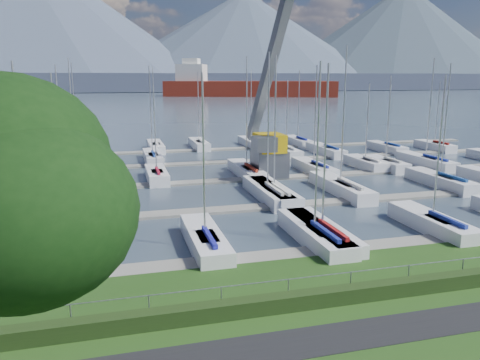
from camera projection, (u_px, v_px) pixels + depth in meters
name	position (u px, v px, depth m)	size (l,w,h in m)	color
path	(340.00, 337.00, 17.99)	(160.00, 2.00, 0.04)	black
water	(129.00, 95.00, 266.25)	(800.00, 540.00, 0.20)	#3F4D5D
hedge	(313.00, 299.00, 20.37)	(80.00, 0.70, 0.70)	#213513
fence	(310.00, 277.00, 20.57)	(0.04, 0.04, 80.00)	gray
foothill	(125.00, 82.00, 330.92)	(900.00, 80.00, 12.00)	#3E455A
mountains	(129.00, 32.00, 394.37)	(1190.00, 360.00, 115.00)	#455565
docks	(203.00, 182.00, 45.41)	(90.00, 41.60, 0.25)	slate
crane	(270.00, 121.00, 47.91)	(5.53, 13.21, 22.35)	slate
cargo_ship_mid	(242.00, 89.00, 242.74)	(88.71, 49.90, 21.50)	maroon
sailboat_fleet	(173.00, 123.00, 45.33)	(75.16, 49.77, 12.90)	silver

